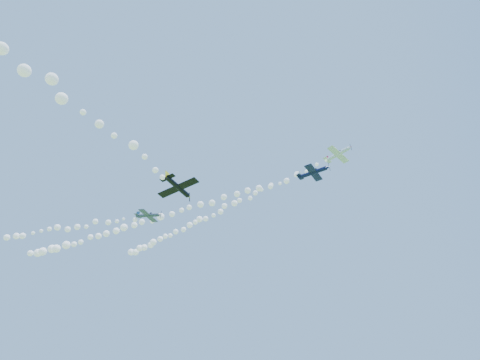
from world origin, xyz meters
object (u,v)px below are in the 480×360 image
at_px(plane_white, 338,154).
at_px(plane_black, 178,187).
at_px(plane_navy, 313,172).
at_px(plane_grey, 148,215).

height_order(plane_white, plane_black, plane_white).
bearing_deg(plane_navy, plane_white, 70.80).
bearing_deg(plane_grey, plane_navy, -3.09).
bearing_deg(plane_black, plane_navy, -28.77).
distance_m(plane_white, plane_grey, 43.11).
xyz_separation_m(plane_navy, plane_black, (-15.28, -22.66, -13.00)).
relative_size(plane_white, plane_navy, 1.01).
distance_m(plane_white, plane_navy, 13.95).
height_order(plane_navy, plane_black, plane_navy).
distance_m(plane_navy, plane_grey, 35.54).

